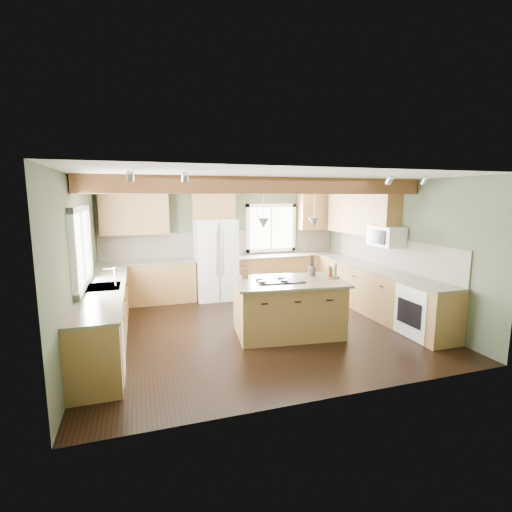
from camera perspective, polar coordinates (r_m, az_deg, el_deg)
name	(u,v)px	position (r m, az deg, el deg)	size (l,w,h in m)	color
floor	(257,327)	(6.72, 0.20, -10.90)	(5.60, 5.60, 0.00)	black
ceiling	(257,178)	(6.32, 0.21, 11.85)	(5.60, 5.60, 0.00)	silver
wall_back	(225,240)	(8.78, -4.86, 2.54)	(5.60, 5.60, 0.00)	#3E4631
wall_left	(80,264)	(6.14, -25.49, -1.13)	(5.00, 5.00, 0.00)	#3E4631
wall_right	(393,248)	(7.72, 20.38, 1.11)	(5.00, 5.00, 0.00)	#3E4631
ceiling_beam	(266,186)	(5.90, 1.56, 10.78)	(5.55, 0.26, 0.26)	#592D19
soffit_trim	(225,186)	(8.63, -4.81, 10.67)	(5.55, 0.20, 0.10)	#592D19
backsplash_back	(225,243)	(8.78, -4.83, 1.94)	(5.58, 0.03, 0.58)	brown
backsplash_right	(391,253)	(7.76, 20.03, 0.49)	(0.03, 3.70, 0.58)	brown
base_cab_back_left	(148,283)	(8.41, -16.30, -4.03)	(2.02, 0.60, 0.88)	brown
counter_back_left	(147,262)	(8.32, -16.44, -0.95)	(2.06, 0.64, 0.04)	#494235
base_cab_back_right	(287,274)	(9.09, 4.85, -2.73)	(2.62, 0.60, 0.88)	brown
counter_back_right	(288,255)	(9.01, 4.89, 0.13)	(2.66, 0.64, 0.04)	#494235
base_cab_left	(105,316)	(6.35, -22.19, -8.58)	(0.60, 3.70, 0.88)	brown
counter_left	(103,288)	(6.24, -22.44, -4.54)	(0.64, 3.74, 0.04)	#494235
base_cab_right	(376,292)	(7.74, 18.04, -5.24)	(0.60, 3.70, 0.88)	brown
counter_right	(378,269)	(7.64, 18.21, -1.90)	(0.64, 3.74, 0.04)	#494235
upper_cab_back_left	(135,213)	(8.34, -18.17, 6.26)	(1.40, 0.35, 0.90)	brown
upper_cab_over_fridge	(213,203)	(8.49, -6.66, 8.04)	(0.96, 0.35, 0.70)	brown
upper_cab_right	(361,213)	(8.29, 15.82, 6.35)	(0.35, 2.20, 0.90)	brown
upper_cab_back_corner	(317,211)	(9.36, 9.29, 6.85)	(0.90, 0.35, 0.90)	brown
window_left	(80,247)	(6.16, -25.40, 1.25)	(0.04, 1.60, 1.05)	white
window_back	(271,228)	(9.06, 2.27, 4.36)	(1.10, 0.04, 1.00)	white
sink	(103,287)	(6.23, -22.44, -4.50)	(0.50, 0.65, 0.03)	#262628
faucet	(115,278)	(6.19, -20.86, -3.12)	(0.02, 0.02, 0.28)	#B2B2B7
dishwasher	(98,349)	(5.13, -23.13, -12.97)	(0.60, 0.60, 0.84)	white
oven	(424,311)	(6.77, 24.45, -7.75)	(0.60, 0.72, 0.84)	white
microwave	(386,236)	(7.52, 19.39, 2.88)	(0.40, 0.70, 0.38)	white
pendant_left	(263,223)	(5.95, 1.16, 5.08)	(0.18, 0.18, 0.16)	#B2B2B7
pendant_right	(314,222)	(6.19, 8.93, 5.13)	(0.18, 0.18, 0.16)	#B2B2B7
refrigerator	(216,259)	(8.41, -6.23, -0.53)	(0.90, 0.74, 1.80)	silver
island	(288,308)	(6.32, 4.94, -8.03)	(1.71, 1.04, 0.88)	brown
island_top	(288,282)	(6.20, 4.99, -3.96)	(1.82, 1.16, 0.04)	#494235
cooktop	(280,280)	(6.15, 3.72, -3.75)	(0.74, 0.49, 0.02)	black
knife_block	(245,273)	(6.31, -1.72, -2.66)	(0.11, 0.08, 0.18)	brown
utensil_crock	(312,271)	(6.60, 8.62, -2.29)	(0.13, 0.13, 0.17)	#39322E
bottle_tray	(333,271)	(6.50, 11.72, -2.25)	(0.26, 0.26, 0.24)	brown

